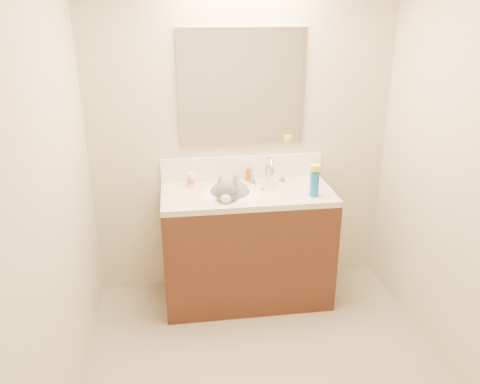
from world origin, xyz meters
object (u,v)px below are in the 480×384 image
object	(u,v)px
silver_jar	(236,179)
spray_can	(314,184)
vanity_cabinet	(247,249)
basin	(231,203)
pill_bottle	(191,180)
faucet	(269,173)
amber_bottle	(248,175)
cat	(230,196)

from	to	relation	value
silver_jar	spray_can	size ratio (longest dim) A/B	0.38
vanity_cabinet	basin	world-z (taller)	basin
silver_jar	pill_bottle	bearing A→B (deg)	-175.06
basin	faucet	distance (m)	0.38
faucet	amber_bottle	distance (m)	0.17
basin	pill_bottle	world-z (taller)	pill_bottle
vanity_cabinet	spray_can	xyz separation A→B (m)	(0.44, -0.14, 0.54)
spray_can	faucet	bearing A→B (deg)	132.99
cat	silver_jar	xyz separation A→B (m)	(0.07, 0.20, 0.06)
cat	faucet	bearing A→B (deg)	39.08
basin	pill_bottle	size ratio (longest dim) A/B	4.32
silver_jar	amber_bottle	world-z (taller)	amber_bottle
pill_bottle	silver_jar	bearing A→B (deg)	4.94
pill_bottle	amber_bottle	world-z (taller)	pill_bottle
basin	spray_can	xyz separation A→B (m)	(0.56, -0.11, 0.16)
faucet	pill_bottle	distance (m)	0.57
faucet	cat	distance (m)	0.36
cat	pill_bottle	bearing A→B (deg)	160.81
vanity_cabinet	faucet	distance (m)	0.58
cat	amber_bottle	xyz separation A→B (m)	(0.17, 0.23, 0.07)
vanity_cabinet	cat	world-z (taller)	cat
silver_jar	spray_can	distance (m)	0.60
faucet	pill_bottle	bearing A→B (deg)	177.50
basin	spray_can	distance (m)	0.59
cat	spray_can	size ratio (longest dim) A/B	2.66
basin	faucet	xyz separation A→B (m)	(0.30, 0.17, 0.16)
basin	spray_can	bearing A→B (deg)	-11.09
vanity_cabinet	cat	distance (m)	0.44
amber_bottle	silver_jar	bearing A→B (deg)	-163.67
silver_jar	faucet	bearing A→B (deg)	-12.54
faucet	cat	size ratio (longest dim) A/B	0.62
pill_bottle	spray_can	size ratio (longest dim) A/B	0.61
vanity_cabinet	spray_can	distance (m)	0.71
silver_jar	amber_bottle	size ratio (longest dim) A/B	0.65
vanity_cabinet	pill_bottle	distance (m)	0.65
basin	cat	bearing A→B (deg)	105.23
vanity_cabinet	amber_bottle	xyz separation A→B (m)	(0.04, 0.22, 0.50)
cat	silver_jar	size ratio (longest dim) A/B	7.02
silver_jar	spray_can	xyz separation A→B (m)	(0.50, -0.33, 0.05)
silver_jar	amber_bottle	distance (m)	0.10
vanity_cabinet	basin	bearing A→B (deg)	-165.96
vanity_cabinet	pill_bottle	world-z (taller)	pill_bottle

